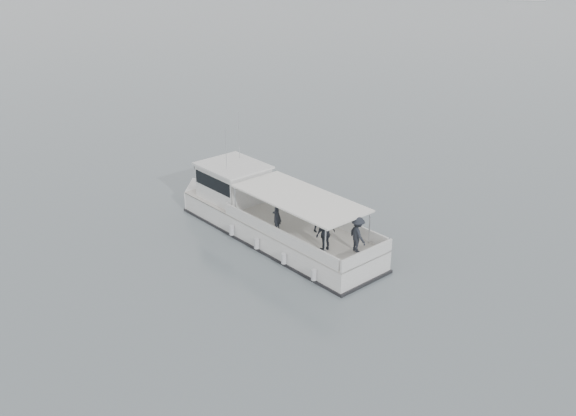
% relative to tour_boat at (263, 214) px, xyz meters
% --- Properties ---
extents(ground, '(1400.00, 1400.00, 0.00)m').
position_rel_tour_boat_xyz_m(ground, '(-4.60, 2.21, -0.84)').
color(ground, slate).
rests_on(ground, ground).
extents(tour_boat, '(11.72, 7.26, 5.12)m').
position_rel_tour_boat_xyz_m(tour_boat, '(0.00, 0.00, 0.00)').
color(tour_boat, white).
rests_on(tour_boat, ground).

